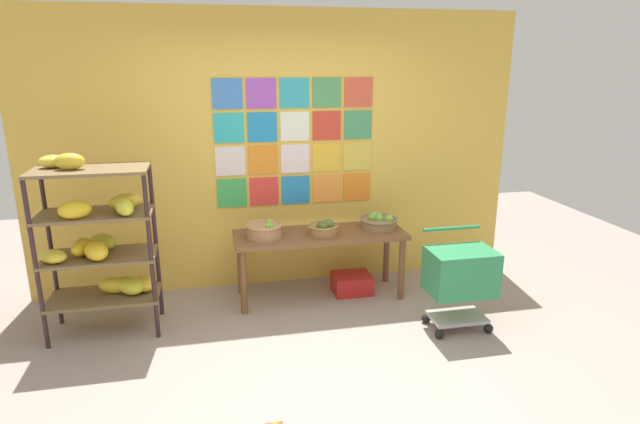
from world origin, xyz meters
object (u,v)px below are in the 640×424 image
at_px(banana_shelf_unit, 102,241).
at_px(display_table, 320,241).
at_px(produce_crate_under_table, 352,283).
at_px(fruit_basket_left, 379,221).
at_px(fruit_basket_centre, 324,228).
at_px(shopping_cart, 460,275).
at_px(fruit_basket_back_right, 264,230).

distance_m(banana_shelf_unit, display_table, 1.90).
bearing_deg(display_table, produce_crate_under_table, 3.37).
height_order(banana_shelf_unit, produce_crate_under_table, banana_shelf_unit).
relative_size(banana_shelf_unit, produce_crate_under_table, 4.11).
height_order(display_table, fruit_basket_left, fruit_basket_left).
bearing_deg(display_table, fruit_basket_centre, -74.14).
bearing_deg(produce_crate_under_table, banana_shelf_unit, -171.67).
bearing_deg(fruit_basket_left, shopping_cart, -64.82).
bearing_deg(display_table, shopping_cart, -40.71).
relative_size(display_table, produce_crate_under_table, 4.34).
relative_size(fruit_basket_centre, produce_crate_under_table, 0.78).
bearing_deg(fruit_basket_left, produce_crate_under_table, -176.60).
bearing_deg(fruit_basket_left, fruit_basket_back_right, -176.93).
xyz_separation_m(fruit_basket_back_right, produce_crate_under_table, (0.85, 0.04, -0.62)).
relative_size(fruit_basket_back_right, shopping_cart, 0.40).
distance_m(banana_shelf_unit, shopping_cart, 2.94).
distance_m(banana_shelf_unit, fruit_basket_left, 2.47).
bearing_deg(banana_shelf_unit, fruit_basket_back_right, 11.64).
distance_m(fruit_basket_left, shopping_cart, 1.02).
bearing_deg(display_table, banana_shelf_unit, -170.82).
distance_m(fruit_basket_back_right, shopping_cart, 1.76).
distance_m(banana_shelf_unit, fruit_basket_back_right, 1.37).
bearing_deg(fruit_basket_centre, fruit_basket_left, 10.91).
xyz_separation_m(banana_shelf_unit, fruit_basket_back_right, (1.34, 0.28, -0.08)).
height_order(produce_crate_under_table, shopping_cart, shopping_cart).
height_order(fruit_basket_centre, produce_crate_under_table, fruit_basket_centre).
bearing_deg(display_table, fruit_basket_left, 3.38).
xyz_separation_m(display_table, produce_crate_under_table, (0.32, 0.02, -0.47)).
height_order(fruit_basket_back_right, fruit_basket_left, fruit_basket_left).
bearing_deg(produce_crate_under_table, shopping_cart, -52.32).
relative_size(fruit_basket_centre, fruit_basket_left, 0.79).
bearing_deg(fruit_basket_left, display_table, -176.62).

